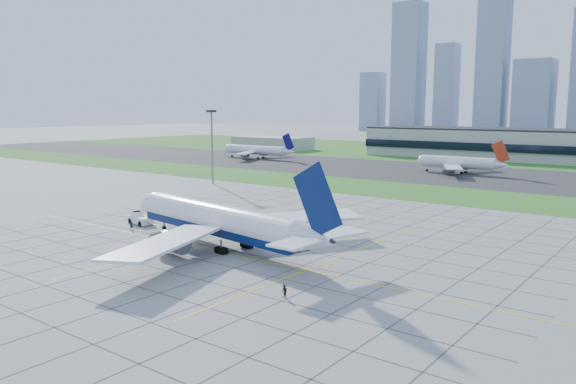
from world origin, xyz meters
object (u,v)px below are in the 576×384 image
(crew_far, at_px, (284,291))
(crew_near, at_px, (132,225))
(light_mast, at_px, (212,137))
(distant_jet_0, at_px, (257,150))
(airliner, at_px, (220,221))
(distant_jet_1, at_px, (459,163))
(pushback_tug, at_px, (140,219))

(crew_far, bearing_deg, crew_near, -176.56)
(light_mast, xyz_separation_m, distant_jet_0, (-53.14, 86.01, -11.69))
(light_mast, xyz_separation_m, airliner, (65.77, -64.00, -11.27))
(distant_jet_1, bearing_deg, distant_jet_0, 178.37)
(crew_near, height_order, distant_jet_1, distant_jet_1)
(crew_far, bearing_deg, light_mast, 158.57)
(crew_far, bearing_deg, distant_jet_1, 121.56)
(airliner, relative_size, distant_jet_1, 1.34)
(airliner, xyz_separation_m, crew_near, (-25.79, -0.84, -3.95))
(distant_jet_1, bearing_deg, light_mast, -124.71)
(distant_jet_0, bearing_deg, distant_jet_1, -1.63)
(pushback_tug, relative_size, crew_near, 5.13)
(airliner, bearing_deg, distant_jet_1, 101.81)
(light_mast, height_order, crew_near, light_mast)
(light_mast, xyz_separation_m, pushback_tug, (36.39, -59.72, -14.98))
(light_mast, distance_m, distant_jet_0, 101.77)
(airliner, relative_size, crew_far, 30.29)
(distant_jet_0, bearing_deg, airliner, -51.60)
(crew_near, bearing_deg, light_mast, 60.61)
(distant_jet_0, height_order, distant_jet_1, same)
(crew_near, relative_size, crew_far, 1.02)
(airliner, height_order, distant_jet_0, airliner)
(pushback_tug, xyz_separation_m, distant_jet_1, (21.00, 142.58, 3.28))
(light_mast, height_order, distant_jet_0, light_mast)
(light_mast, relative_size, airliner, 0.45)
(airliner, relative_size, distant_jet_0, 1.29)
(light_mast, distance_m, distant_jet_1, 101.47)
(crew_near, xyz_separation_m, distant_jet_1, (17.42, 147.69, 3.52))
(crew_far, distance_m, distant_jet_0, 221.35)
(light_mast, relative_size, pushback_tug, 2.60)
(distant_jet_1, bearing_deg, crew_near, -96.73)
(airliner, xyz_separation_m, crew_far, (27.70, -15.79, -3.96))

